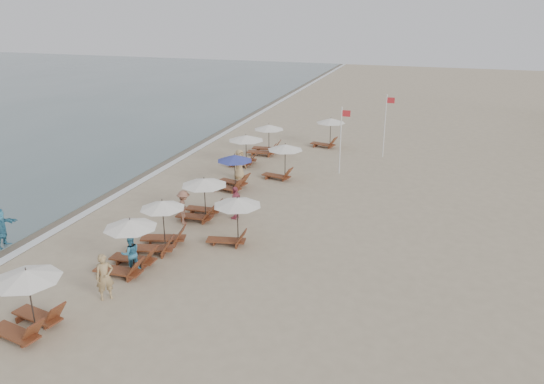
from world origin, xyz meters
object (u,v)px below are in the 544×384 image
(inland_station_0, at_px, (233,214))
(waterline_walker, at_px, (0,228))
(lounger_station_0, at_px, (26,301))
(inland_station_1, at_px, (282,157))
(lounger_station_4, at_px, (231,172))
(beachgoer_far_a, at_px, (236,203))
(lounger_station_5, at_px, (244,148))
(beachgoer_mid_a, at_px, (131,253))
(lounger_station_1, at_px, (127,247))
(beachgoer_mid_b, at_px, (184,207))
(inland_station_2, at_px, (328,129))
(lounger_station_6, at_px, (265,140))
(beachgoer_near, at_px, (105,277))
(beachgoer_far_b, at_px, (240,164))
(lounger_station_3, at_px, (201,197))
(lounger_station_2, at_px, (159,228))
(flag_pole_near, at_px, (341,137))

(inland_station_0, distance_m, waterline_walker, 10.54)
(lounger_station_0, relative_size, inland_station_1, 1.00)
(lounger_station_4, height_order, waterline_walker, lounger_station_4)
(beachgoer_far_a, bearing_deg, lounger_station_5, -155.89)
(beachgoer_mid_a, distance_m, beachgoer_far_a, 6.95)
(lounger_station_4, xyz_separation_m, beachgoer_mid_a, (-0.09, -10.87, -0.25))
(lounger_station_1, distance_m, beachgoer_mid_a, 0.33)
(inland_station_0, height_order, beachgoer_mid_b, inland_station_0)
(inland_station_0, relative_size, beachgoer_far_a, 1.48)
(inland_station_0, xyz_separation_m, beachgoer_far_a, (-1.03, 2.88, -0.59))
(inland_station_0, bearing_deg, lounger_station_5, 108.56)
(beachgoer_mid_a, bearing_deg, inland_station_0, -173.12)
(lounger_station_5, relative_size, inland_station_2, 0.95)
(lounger_station_1, xyz_separation_m, lounger_station_6, (-0.34, 18.88, -0.07))
(lounger_station_6, height_order, inland_station_1, inland_station_1)
(lounger_station_4, height_order, beachgoer_mid_a, lounger_station_4)
(beachgoer_near, bearing_deg, lounger_station_5, 50.43)
(lounger_station_1, xyz_separation_m, beachgoer_far_a, (2.14, 6.69, -0.24))
(beachgoer_near, bearing_deg, beachgoer_mid_a, 53.61)
(beachgoer_far_b, bearing_deg, lounger_station_3, -147.66)
(inland_station_2, bearing_deg, beachgoer_mid_a, -98.79)
(lounger_station_2, height_order, inland_station_2, lounger_station_2)
(lounger_station_5, relative_size, inland_station_0, 0.98)
(beachgoer_mid_a, distance_m, beachgoer_mid_b, 5.20)
(inland_station_2, height_order, beachgoer_far_a, inland_station_2)
(flag_pole_near, bearing_deg, inland_station_1, -145.66)
(lounger_station_5, bearing_deg, lounger_station_4, -77.82)
(inland_station_1, height_order, beachgoer_far_a, inland_station_1)
(lounger_station_1, xyz_separation_m, flag_pole_near, (5.77, 15.91, 1.32))
(beachgoer_mid_b, bearing_deg, waterline_walker, 102.39)
(waterline_walker, bearing_deg, inland_station_1, -39.25)
(lounger_station_4, height_order, inland_station_1, inland_station_1)
(lounger_station_3, xyz_separation_m, beachgoer_far_a, (1.72, 0.46, -0.28))
(beachgoer_mid_a, height_order, waterline_walker, waterline_walker)
(lounger_station_5, distance_m, beachgoer_far_a, 9.54)
(lounger_station_2, xyz_separation_m, beachgoer_far_a, (1.97, 4.42, -0.16))
(lounger_station_5, bearing_deg, inland_station_1, -31.88)
(lounger_station_2, distance_m, beachgoer_mid_a, 2.25)
(lounger_station_6, bearing_deg, flag_pole_near, -25.89)
(inland_station_1, xyz_separation_m, flag_pole_near, (3.28, 2.24, 0.98))
(lounger_station_3, bearing_deg, flag_pole_near, 61.11)
(lounger_station_4, height_order, lounger_station_5, lounger_station_4)
(beachgoer_mid_b, bearing_deg, lounger_station_3, -50.80)
(beachgoer_mid_a, bearing_deg, waterline_walker, -45.79)
(beachgoer_mid_b, relative_size, beachgoer_far_b, 0.93)
(lounger_station_3, distance_m, lounger_station_5, 9.60)
(inland_station_0, height_order, beachgoer_near, inland_station_0)
(lounger_station_3, xyz_separation_m, flag_pole_near, (5.35, 9.69, 1.28))
(lounger_station_4, bearing_deg, lounger_station_3, -87.27)
(lounger_station_5, xyz_separation_m, beachgoer_far_b, (0.80, -2.88, -0.27))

